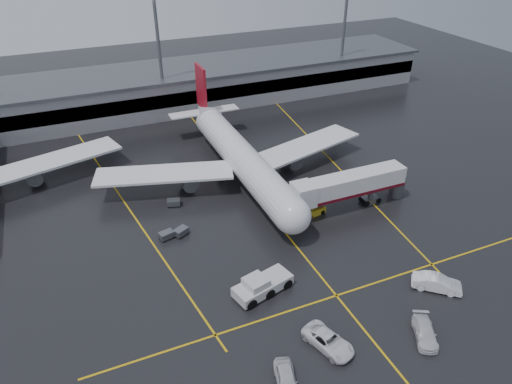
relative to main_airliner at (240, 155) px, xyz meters
name	(u,v)px	position (x,y,z in m)	size (l,w,h in m)	color
ground	(263,205)	(0.00, -9.70, -4.21)	(220.00, 220.00, 0.00)	black
apron_line_centre	(263,205)	(0.00, -9.70, -4.20)	(0.25, 90.00, 0.02)	gold
apron_line_stop	(336,296)	(0.00, -31.70, -4.20)	(60.00, 0.25, 0.02)	gold
apron_line_left	(123,201)	(-20.00, 0.30, -4.20)	(0.25, 70.00, 0.02)	gold
apron_line_right	(329,157)	(18.00, 0.30, -4.20)	(0.25, 70.00, 0.02)	gold
terminal	(179,86)	(0.00, 38.23, 0.11)	(122.00, 19.00, 8.60)	gray
light_mast_mid	(159,51)	(-5.00, 32.30, 10.27)	(3.00, 1.20, 25.45)	#595B60
light_mast_right	(344,31)	(40.00, 32.30, 10.27)	(3.00, 1.20, 25.45)	#595B60
main_airliner	(240,155)	(0.00, 0.00, 0.00)	(48.80, 45.60, 14.10)	silver
jet_bridge	(350,186)	(11.87, -15.70, -0.28)	(19.90, 3.40, 6.05)	silver
pushback_tractor	(261,286)	(-8.13, -27.55, -3.15)	(7.96, 4.82, 2.66)	#BDBDBF
belt_loader	(314,211)	(6.11, -15.15, -3.65)	(3.79, 2.18, 2.27)	gold
service_van_a	(328,341)	(-4.93, -37.94, -3.38)	(2.76, 5.99, 1.66)	white
service_van_b	(425,332)	(5.41, -41.00, -3.45)	(2.13, 5.23, 1.52)	silver
service_van_c	(437,283)	(11.85, -35.53, -3.24)	(2.06, 5.90, 1.94)	white
service_van_d	(286,380)	(-11.17, -40.45, -3.36)	(2.00, 4.98, 1.70)	silver
baggage_cart_a	(181,231)	(-13.95, -12.30, -3.58)	(2.38, 2.10, 1.12)	#595B60
baggage_cart_b	(166,235)	(-16.06, -12.28, -3.58)	(2.26, 1.76, 1.12)	#595B60
baggage_cart_c	(174,202)	(-12.93, -4.35, -3.58)	(2.28, 1.80, 1.12)	#595B60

